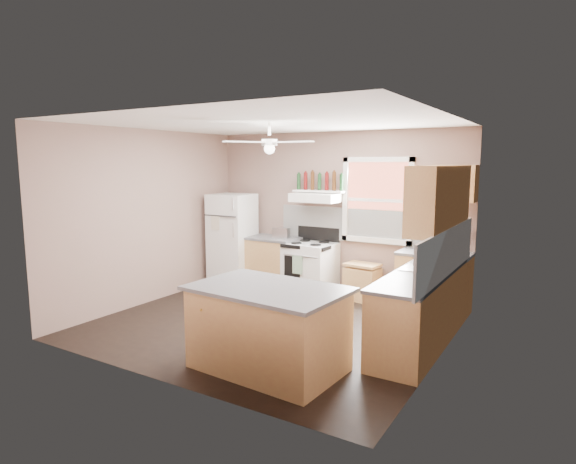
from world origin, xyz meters
The scene contains 32 objects.
floor centered at (0.00, 0.00, 0.00)m, with size 4.50×4.50×0.00m, color black.
ceiling centered at (0.00, 0.00, 2.70)m, with size 4.50×4.50×0.00m, color white.
wall_back centered at (0.00, 2.02, 1.35)m, with size 4.50×0.05×2.70m, color #7E6258.
wall_right centered at (2.27, 0.00, 1.35)m, with size 0.05×4.00×2.70m, color #7E6258.
wall_left centered at (-2.27, 0.00, 1.35)m, with size 0.05×4.00×2.70m, color #7E6258.
backsplash_back centered at (0.45, 1.99, 1.18)m, with size 2.90×0.03×0.55m, color white.
backsplash_right centered at (2.23, 0.30, 1.18)m, with size 0.03×2.60×0.55m, color white.
window_view centered at (0.75, 1.98, 1.60)m, with size 1.00×0.02×1.20m, color brown.
window_frame centered at (0.75, 1.96, 1.60)m, with size 1.16×0.07×1.36m, color white.
refrigerator centered at (-1.81, 1.53, 0.82)m, with size 0.69×0.67×1.64m, color white.
base_cabinet_left centered at (-1.06, 1.70, 0.43)m, with size 0.90×0.60×0.86m, color #B17A49.
counter_left centered at (-1.06, 1.70, 0.88)m, with size 0.92×0.62×0.04m, color #4C4C4F.
toaster centered at (-0.87, 1.69, 0.99)m, with size 0.28×0.16×0.18m, color silver.
stove centered at (-0.30, 1.69, 0.43)m, with size 0.79×0.64×0.86m, color white.
range_hood centered at (-0.23, 1.75, 1.62)m, with size 0.78×0.50×0.14m, color white.
bottle_shelf centered at (-0.23, 1.87, 1.72)m, with size 0.90×0.26×0.03m, color white.
cart centered at (0.61, 1.75, 0.27)m, with size 0.53×0.35×0.53m, color #B17A49.
base_cabinet_corner centered at (1.75, 1.70, 0.43)m, with size 1.00×0.60×0.86m, color #B17A49.
base_cabinet_right centered at (1.95, 0.30, 0.43)m, with size 0.60×2.20×0.86m, color #B17A49.
counter_corner centered at (1.75, 1.70, 0.88)m, with size 1.02×0.62×0.04m, color #4C4C4F.
counter_right centered at (1.94, 0.30, 0.88)m, with size 0.62×2.22×0.04m, color #4C4C4F.
sink centered at (1.94, 0.50, 0.90)m, with size 0.55×0.45×0.03m, color silver.
faucet centered at (2.10, 0.50, 0.97)m, with size 0.03×0.03×0.14m, color silver.
upper_cabinet_right centered at (2.08, 0.50, 1.78)m, with size 0.33×1.80×0.76m, color #B17A49.
upper_cabinet_corner centered at (1.95, 1.83, 1.90)m, with size 0.60×0.33×0.52m, color #B17A49.
paper_towel centered at (2.07, 1.86, 1.25)m, with size 0.12×0.12×0.26m, color white.
island centered at (0.75, -1.19, 0.43)m, with size 1.52×0.96×0.86m, color #B17A49.
island_top centered at (0.75, -1.19, 0.88)m, with size 1.61×1.05×0.04m, color #4C4C4F.
ceiling_fan_hub centered at (0.00, 0.00, 2.45)m, with size 0.20×0.20×0.08m, color white.
soap_bottle centered at (2.01, 0.50, 1.02)m, with size 0.09×0.09×0.24m, color silver.
red_caddy centered at (2.07, 0.75, 0.95)m, with size 0.18×0.12×0.10m, color #A8250E.
wine_bottles centered at (-0.23, 1.87, 1.88)m, with size 0.86×0.06×0.31m.
Camera 1 is at (3.46, -5.28, 2.19)m, focal length 30.00 mm.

